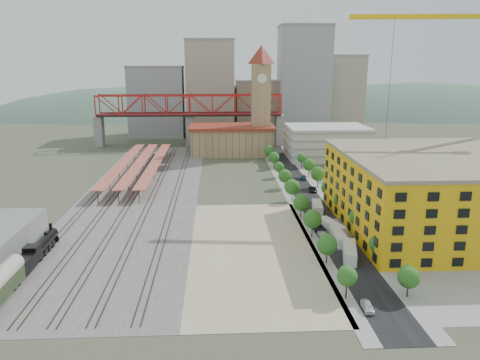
{
  "coord_description": "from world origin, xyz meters",
  "views": [
    {
      "loc": [
        -12.0,
        -128.83,
        40.38
      ],
      "look_at": [
        -5.79,
        -7.74,
        10.0
      ],
      "focal_mm": 35.0,
      "sensor_mm": 36.0,
      "label": 1
    }
  ],
  "objects": [
    {
      "name": "ground",
      "position": [
        0.0,
        0.0,
        0.0
      ],
      "size": [
        400.0,
        400.0,
        0.0
      ],
      "primitive_type": "plane",
      "color": "#474C38",
      "rests_on": "ground"
    },
    {
      "name": "ballast_strip",
      "position": [
        -36.0,
        17.5,
        0.03
      ],
      "size": [
        36.0,
        165.0,
        0.06
      ],
      "primitive_type": "cube",
      "color": "#605E59",
      "rests_on": "ground"
    },
    {
      "name": "dirt_lot",
      "position": [
        -4.0,
        -31.5,
        0.03
      ],
      "size": [
        28.0,
        67.0,
        0.06
      ],
      "primitive_type": "cube",
      "color": "tan",
      "rests_on": "ground"
    },
    {
      "name": "street_asphalt",
      "position": [
        16.0,
        15.0,
        0.03
      ],
      "size": [
        12.0,
        170.0,
        0.06
      ],
      "primitive_type": "cube",
      "color": "black",
      "rests_on": "ground"
    },
    {
      "name": "sidewalk_west",
      "position": [
        10.5,
        15.0,
        0.02
      ],
      "size": [
        3.0,
        170.0,
        0.04
      ],
      "primitive_type": "cube",
      "color": "gray",
      "rests_on": "ground"
    },
    {
      "name": "sidewalk_east",
      "position": [
        21.5,
        15.0,
        0.02
      ],
      "size": [
        3.0,
        170.0,
        0.04
      ],
      "primitive_type": "cube",
      "color": "gray",
      "rests_on": "ground"
    },
    {
      "name": "construction_pad",
      "position": [
        45.0,
        -20.0,
        0.03
      ],
      "size": [
        50.0,
        90.0,
        0.06
      ],
      "primitive_type": "cube",
      "color": "gray",
      "rests_on": "ground"
    },
    {
      "name": "rail_tracks",
      "position": [
        -37.8,
        17.5,
        0.15
      ],
      "size": [
        26.56,
        160.0,
        0.18
      ],
      "color": "#382B23",
      "rests_on": "ground"
    },
    {
      "name": "platform_canopies",
      "position": [
        -41.0,
        45.0,
        3.99
      ],
      "size": [
        16.0,
        80.0,
        4.12
      ],
      "color": "#CB614E",
      "rests_on": "ground"
    },
    {
      "name": "station_hall",
      "position": [
        -5.0,
        82.0,
        6.67
      ],
      "size": [
        38.0,
        24.0,
        13.1
      ],
      "color": "tan",
      "rests_on": "ground"
    },
    {
      "name": "clock_tower",
      "position": [
        8.0,
        79.99,
        28.7
      ],
      "size": [
        12.0,
        12.0,
        52.0
      ],
      "color": "tan",
      "rests_on": "ground"
    },
    {
      "name": "parking_garage",
      "position": [
        36.0,
        70.0,
        7.0
      ],
      "size": [
        34.0,
        26.0,
        14.0
      ],
      "primitive_type": "cube",
      "color": "silver",
      "rests_on": "ground"
    },
    {
      "name": "truss_bridge",
      "position": [
        -25.0,
        105.0,
        18.86
      ],
      "size": [
        94.0,
        9.6,
        25.6
      ],
      "color": "gray",
      "rests_on": "ground"
    },
    {
      "name": "construction_building",
      "position": [
        42.0,
        -20.0,
        9.41
      ],
      "size": [
        44.6,
        50.6,
        18.8
      ],
      "color": "yellow",
      "rests_on": "ground"
    },
    {
      "name": "street_trees",
      "position": [
        16.0,
        5.0,
        0.0
      ],
      "size": [
        15.4,
        124.4,
        8.0
      ],
      "color": "#255B1B",
      "rests_on": "ground"
    },
    {
      "name": "skyline",
      "position": [
        7.47,
        142.31,
        22.81
      ],
      "size": [
        133.0,
        46.0,
        60.0
      ],
      "color": "#9EA0A3",
      "rests_on": "ground"
    },
    {
      "name": "distant_hills",
      "position": [
        45.28,
        260.0,
        -79.54
      ],
      "size": [
        647.0,
        264.0,
        227.0
      ],
      "color": "#4C6B59",
      "rests_on": "ground"
    },
    {
      "name": "locomotive",
      "position": [
        -50.0,
        -34.34,
        2.01
      ],
      "size": [
        2.79,
        21.53,
        5.38
      ],
      "color": "black",
      "rests_on": "ground"
    },
    {
      "name": "site_trailer_a",
      "position": [
        16.0,
        -37.6,
        1.36
      ],
      "size": [
        4.88,
        10.28,
        2.72
      ],
      "primitive_type": "cube",
      "rotation": [
        0.0,
        0.0,
        -0.24
      ],
      "color": "silver",
      "rests_on": "ground"
    },
    {
      "name": "site_trailer_b",
      "position": [
        16.0,
        -28.75,
        1.23
      ],
      "size": [
        2.49,
        9.0,
        2.46
      ],
      "primitive_type": "cube",
      "rotation": [
        0.0,
        0.0,
        0.01
      ],
      "color": "silver",
      "rests_on": "ground"
    },
    {
      "name": "site_trailer_c",
      "position": [
        16.0,
        -21.89,
        1.34
      ],
      "size": [
        5.34,
        10.1,
        2.68
      ],
      "primitive_type": "cube",
      "rotation": [
        0.0,
        0.0,
        0.3
      ],
      "color": "silver",
      "rests_on": "ground"
    },
    {
      "name": "site_trailer_d",
      "position": [
        16.0,
        -5.37,
        1.25
      ],
      "size": [
        3.56,
        9.39,
        2.51
      ],
      "primitive_type": "cube",
      "rotation": [
        0.0,
        0.0,
        -0.13
      ],
      "color": "silver",
      "rests_on": "ground"
    },
    {
      "name": "car_0",
      "position": [
        13.0,
        -59.15,
        0.72
      ],
      "size": [
        1.92,
        4.28,
        1.43
      ],
      "primitive_type": "imported",
      "rotation": [
        0.0,
        0.0,
        -0.06
      ],
      "color": "silver",
      "rests_on": "ground"
    },
    {
      "name": "car_1",
      "position": [
        13.0,
        -25.95,
        0.73
      ],
      "size": [
        2.0,
        4.54,
        1.45
      ],
      "primitive_type": "imported",
      "rotation": [
        0.0,
        0.0,
        0.11
      ],
      "color": "gray",
      "rests_on": "ground"
    },
    {
      "name": "car_2",
      "position": [
        13.0,
        -20.53,
        0.78
      ],
      "size": [
        2.91,
        5.73,
        1.55
      ],
      "primitive_type": "imported",
      "rotation": [
        0.0,
        0.0,
        0.06
      ],
      "color": "black",
      "rests_on": "ground"
    },
    {
      "name": "car_3",
      "position": [
        13.0,
        30.35,
        0.71
      ],
      "size": [
        2.25,
        5.0,
        1.42
      ],
      "primitive_type": "imported",
      "rotation": [
        0.0,
        0.0,
        0.05
      ],
      "color": "navy",
      "rests_on": "ground"
    },
    {
      "name": "car_4",
      "position": [
        19.0,
        -25.17,
        0.67
      ],
      "size": [
        1.77,
        4.0,
        1.34
      ],
      "primitive_type": "imported",
      "rotation": [
        0.0,
        0.0,
        0.05
      ],
      "color": "silver",
      "rests_on": "ground"
    },
    {
      "name": "car_5",
      "position": [
        19.0,
        -16.8,
        0.71
      ],
      "size": [
        2.15,
        4.49,
        1.42
      ],
      "primitive_type": "imported",
      "rotation": [
        0.0,
        0.0,
        0.15
      ],
      "color": "gray",
      "rests_on": "ground"
    },
    {
      "name": "car_6",
      "position": [
        19.0,
        15.43,
        0.71
      ],
      "size": [
        2.77,
        5.27,
        1.41
      ],
      "primitive_type": "imported",
      "rotation": [
        0.0,
        0.0,
        -0.09
      ],
      "color": "black",
      "rests_on": "ground"
    },
    {
      "name": "car_7",
      "position": [
        19.0,
        31.52,
        0.67
      ],
      "size": [
        2.62,
        4.87,
        1.34
      ],
      "primitive_type": "imported",
      "rotation": [
        0.0,
        0.0,
        -0.17
      ],
      "color": "navy",
      "rests_on": "ground"
    }
  ]
}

